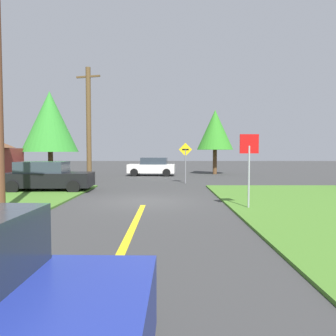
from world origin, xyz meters
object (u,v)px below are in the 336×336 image
(utility_pole_mid, at_px, (90,124))
(pine_tree_center, at_px, (51,122))
(parked_car_near_building, at_px, (49,176))
(direction_sign, at_px, (187,158))
(oak_tree_left, at_px, (216,130))
(car_approaching_junction, at_px, (153,167))
(stop_sign, at_px, (250,157))

(utility_pole_mid, xyz_separation_m, pine_tree_center, (-4.32, 4.44, 0.56))
(parked_car_near_building, relative_size, direction_sign, 1.68)
(direction_sign, relative_size, oak_tree_left, 0.45)
(car_approaching_junction, relative_size, parked_car_near_building, 0.92)
(stop_sign, height_order, direction_sign, stop_sign)
(direction_sign, bearing_deg, stop_sign, -79.58)
(stop_sign, xyz_separation_m, car_approaching_junction, (-4.43, 16.96, -1.16))
(parked_car_near_building, distance_m, utility_pole_mid, 6.26)
(parked_car_near_building, xyz_separation_m, utility_pole_mid, (1.01, 5.23, 3.29))
(car_approaching_junction, height_order, utility_pole_mid, utility_pole_mid)
(car_approaching_junction, relative_size, utility_pole_mid, 0.53)
(stop_sign, distance_m, oak_tree_left, 19.15)
(direction_sign, bearing_deg, oak_tree_left, 69.89)
(stop_sign, relative_size, direction_sign, 1.02)
(direction_sign, distance_m, oak_tree_left, 9.91)
(car_approaching_junction, distance_m, parked_car_near_building, 12.51)
(utility_pole_mid, xyz_separation_m, oak_tree_left, (10.03, 8.17, 0.10))
(stop_sign, xyz_separation_m, oak_tree_left, (1.47, 18.96, 2.24))
(oak_tree_left, bearing_deg, stop_sign, -94.43)
(stop_sign, bearing_deg, direction_sign, -83.32)
(oak_tree_left, bearing_deg, car_approaching_junction, -161.28)
(stop_sign, bearing_deg, car_approaching_junction, -79.11)
(stop_sign, xyz_separation_m, pine_tree_center, (-12.89, 15.23, 2.69))
(stop_sign, distance_m, utility_pole_mid, 13.94)
(parked_car_near_building, xyz_separation_m, pine_tree_center, (-3.32, 9.67, 3.85))
(parked_car_near_building, height_order, pine_tree_center, pine_tree_center)
(car_approaching_junction, distance_m, pine_tree_center, 9.45)
(parked_car_near_building, xyz_separation_m, direction_sign, (7.74, 4.39, 0.90))
(stop_sign, height_order, oak_tree_left, oak_tree_left)
(utility_pole_mid, bearing_deg, parked_car_near_building, -100.92)
(utility_pole_mid, relative_size, pine_tree_center, 1.11)
(parked_car_near_building, xyz_separation_m, oak_tree_left, (11.04, 13.40, 3.39))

